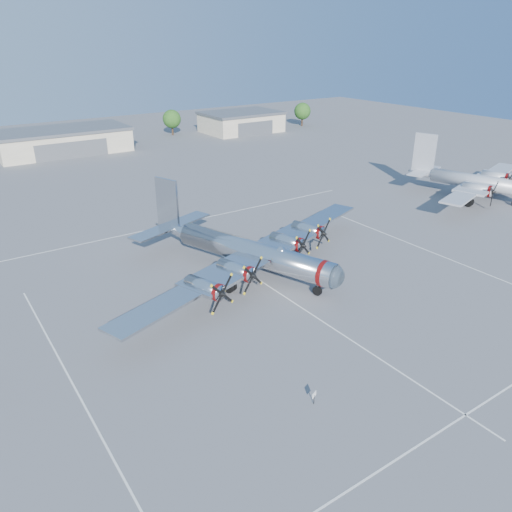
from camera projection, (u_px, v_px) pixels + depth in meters
ground at (279, 293)px, 51.86m from camera, size 260.00×260.00×0.00m
parking_lines at (290, 300)px, 50.54m from camera, size 60.00×50.08×0.01m
hangar_center at (63, 141)px, 112.66m from camera, size 28.60×14.60×5.40m
hangar_east at (241, 122)px, 137.37m from camera, size 20.60×14.60×5.40m
tree_east at (172, 119)px, 132.05m from camera, size 4.80×4.80×6.64m
tree_far_east at (302, 111)px, 145.57m from camera, size 4.80×4.80×6.64m
main_bomber_b29 at (244, 272)px, 56.61m from camera, size 47.23×39.44×8.93m
twin_engine_east at (470, 198)px, 82.20m from camera, size 34.92×29.24×9.51m
info_placard at (314, 396)px, 36.01m from camera, size 0.52×0.25×1.05m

